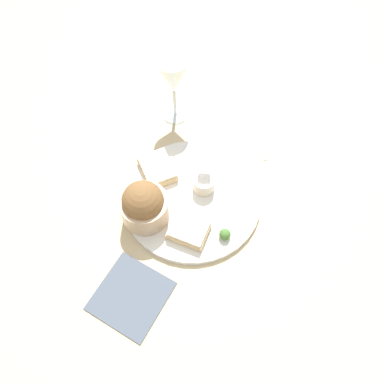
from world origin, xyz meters
TOP-DOWN VIEW (x-y plane):
  - ground_plane at (0.00, 0.00)m, footprint 4.00×4.00m
  - dinner_plate at (0.00, 0.00)m, footprint 0.31×0.31m
  - salad_bowl at (-0.06, -0.09)m, footprint 0.10×0.10m
  - sauce_ramekin at (0.01, 0.03)m, footprint 0.05×0.05m
  - cheese_toast_near at (-0.10, 0.02)m, footprint 0.11×0.11m
  - cheese_toast_far at (0.04, -0.08)m, footprint 0.09×0.07m
  - wine_glass at (-0.16, 0.20)m, footprint 0.08×0.08m
  - garnish at (0.11, -0.05)m, footprint 0.02×0.02m
  - napkin at (0.00, -0.25)m, footprint 0.13×0.14m
  - fork at (0.05, 0.25)m, footprint 0.12×0.15m

SIDE VIEW (x-z plane):
  - ground_plane at x=0.00m, z-range 0.00..0.00m
  - napkin at x=0.00m, z-range 0.00..0.01m
  - fork at x=0.05m, z-range 0.00..0.01m
  - dinner_plate at x=0.00m, z-range 0.00..0.01m
  - garnish at x=0.11m, z-range 0.01..0.04m
  - cheese_toast_near at x=-0.10m, z-range 0.01..0.04m
  - cheese_toast_far at x=0.04m, z-range 0.01..0.04m
  - sauce_ramekin at x=0.01m, z-range 0.02..0.05m
  - salad_bowl at x=-0.06m, z-range 0.01..0.11m
  - wine_glass at x=-0.16m, z-range 0.04..0.22m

